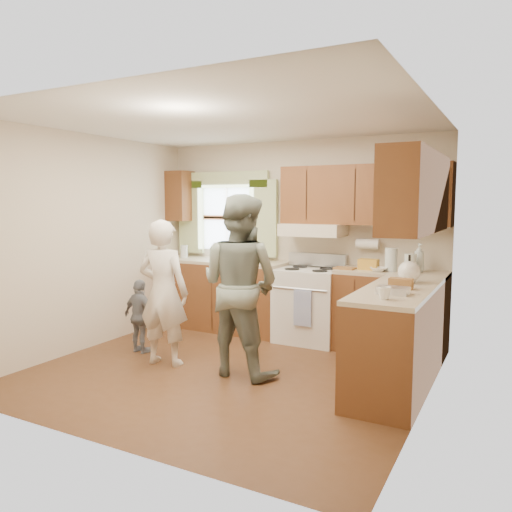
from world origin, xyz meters
The scene contains 6 objects.
room centered at (0.00, 0.00, 1.25)m, with size 3.80×3.80×3.80m.
kitchen_fixtures centered at (0.62, 1.08, 0.84)m, with size 3.80×2.25×2.15m.
stove centered at (0.30, 1.44, 0.47)m, with size 0.76×0.67×1.07m.
woman_left centered at (-0.73, -0.12, 0.77)m, with size 0.56×0.37×1.54m, color silver.
woman_right centered at (0.12, 0.02, 0.90)m, with size 0.87×0.68×1.79m, color #284435.
child centered at (-1.22, 0.08, 0.42)m, with size 0.49×0.21×0.84m, color gray.
Camera 1 is at (2.55, -4.22, 1.72)m, focal length 35.00 mm.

